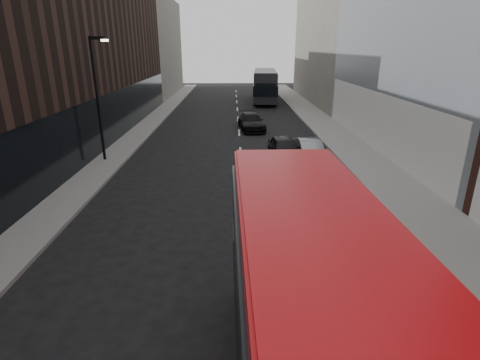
{
  "coord_description": "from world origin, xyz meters",
  "views": [
    {
      "loc": [
        -0.47,
        -4.0,
        6.61
      ],
      "look_at": [
        -0.26,
        7.5,
        2.5
      ],
      "focal_mm": 28.0,
      "sensor_mm": 36.0,
      "label": 1
    }
  ],
  "objects_px": {
    "street_lamp": "(98,92)",
    "car_a": "(284,148)",
    "car_c": "(251,122)",
    "grey_bus": "(265,85)",
    "car_b": "(310,150)"
  },
  "relations": [
    {
      "from": "car_a",
      "to": "car_c",
      "type": "xyz_separation_m",
      "value": [
        -1.61,
        8.91,
        -0.03
      ]
    },
    {
      "from": "street_lamp",
      "to": "car_c",
      "type": "distance_m",
      "value": 13.45
    },
    {
      "from": "street_lamp",
      "to": "car_a",
      "type": "height_order",
      "value": "street_lamp"
    },
    {
      "from": "street_lamp",
      "to": "car_a",
      "type": "relative_size",
      "value": 1.67
    },
    {
      "from": "car_c",
      "to": "grey_bus",
      "type": "bearing_deg",
      "value": 75.64
    },
    {
      "from": "car_b",
      "to": "car_c",
      "type": "relative_size",
      "value": 0.83
    },
    {
      "from": "street_lamp",
      "to": "car_b",
      "type": "distance_m",
      "value": 12.9
    },
    {
      "from": "street_lamp",
      "to": "car_a",
      "type": "xyz_separation_m",
      "value": [
        10.87,
        0.19,
        -3.47
      ]
    },
    {
      "from": "car_c",
      "to": "car_a",
      "type": "bearing_deg",
      "value": -85.82
    },
    {
      "from": "grey_bus",
      "to": "street_lamp",
      "type": "bearing_deg",
      "value": -110.16
    },
    {
      "from": "car_a",
      "to": "car_c",
      "type": "height_order",
      "value": "car_a"
    },
    {
      "from": "car_a",
      "to": "car_b",
      "type": "bearing_deg",
      "value": -10.32
    },
    {
      "from": "grey_bus",
      "to": "car_a",
      "type": "xyz_separation_m",
      "value": [
        -0.9,
        -26.12,
        -1.34
      ]
    },
    {
      "from": "car_b",
      "to": "car_c",
      "type": "bearing_deg",
      "value": 107.26
    },
    {
      "from": "car_a",
      "to": "car_b",
      "type": "distance_m",
      "value": 1.55
    }
  ]
}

